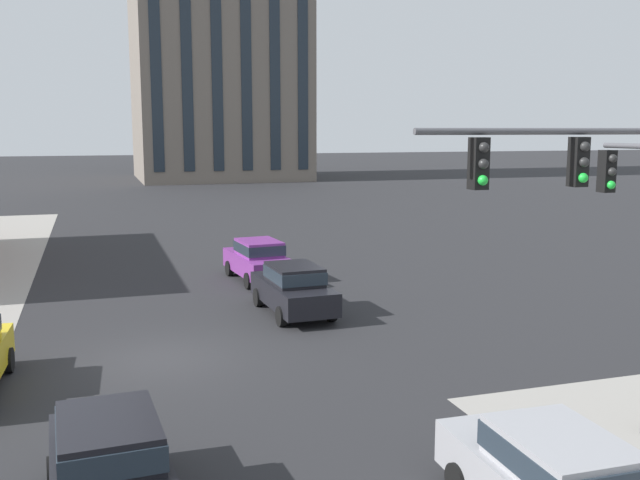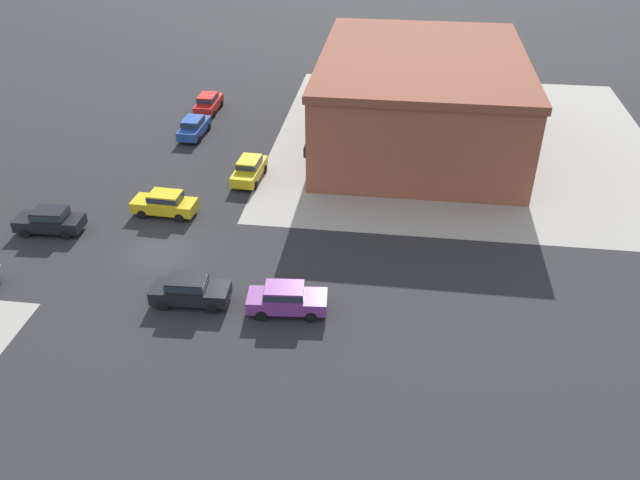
# 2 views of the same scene
# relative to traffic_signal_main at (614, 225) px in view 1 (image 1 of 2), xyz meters

# --- Properties ---
(ground_plane) EXTENTS (320.00, 320.00, 0.00)m
(ground_plane) POSITION_rel_traffic_signal_main_xyz_m (-7.97, 7.75, -4.30)
(ground_plane) COLOR #262628
(traffic_signal_main) EXTENTS (5.49, 2.09, 6.54)m
(traffic_signal_main) POSITION_rel_traffic_signal_main_xyz_m (0.00, 0.00, 0.00)
(traffic_signal_main) COLOR #4C4C51
(traffic_signal_main) RESTS_ON ground
(car_cross_eastbound) EXTENTS (2.04, 4.47, 1.68)m
(car_cross_eastbound) POSITION_rel_traffic_signal_main_xyz_m (-3.25, 11.18, -3.39)
(car_cross_eastbound) COLOR black
(car_cross_eastbound) RESTS_ON ground
(car_parked_curb) EXTENTS (2.07, 4.49, 1.68)m
(car_parked_curb) POSITION_rel_traffic_signal_main_xyz_m (-9.42, -0.28, -3.39)
(car_parked_curb) COLOR black
(car_parked_curb) RESTS_ON ground
(car_main_mid) EXTENTS (2.18, 4.54, 1.68)m
(car_main_mid) POSITION_rel_traffic_signal_main_xyz_m (-3.17, 16.73, -3.39)
(car_main_mid) COLOR #7A3389
(car_main_mid) RESTS_ON ground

